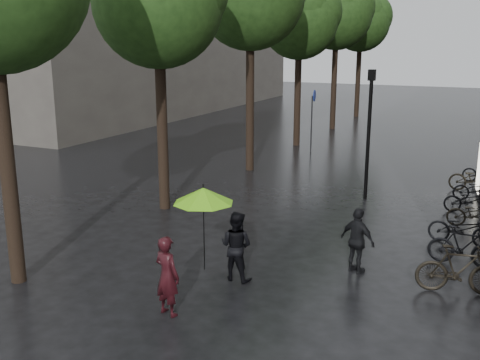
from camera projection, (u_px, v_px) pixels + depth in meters
The scene contains 10 objects.
ground at pixel (146, 344), 9.70m from camera, with size 120.00×120.00×0.00m, color black.
bg_building at pixel (111, 14), 41.68m from camera, with size 16.00×30.00×14.00m, color #47423D.
street_trees at pixel (277, 10), 23.77m from camera, with size 4.33×34.03×8.91m.
person_burgundy at pixel (167, 276), 10.57m from camera, with size 0.57×0.38×1.57m, color black.
person_black at pixel (236, 246), 12.15m from camera, with size 0.75×0.58×1.54m, color black.
lime_umbrella at pixel (203, 195), 10.94m from camera, with size 1.22×1.22×1.79m.
pedestrian_walking at pixel (358, 241), 12.53m from camera, with size 0.88×0.37×1.50m, color black.
parked_bicycles at pixel (472, 207), 16.12m from camera, with size 1.95×10.96×1.04m.
lamp_post at pixel (369, 122), 17.95m from camera, with size 0.22×0.22×4.21m.
cycle_sign at pixel (313, 111), 25.82m from camera, with size 0.15×0.53×2.89m.
Camera 1 is at (5.20, -7.19, 5.11)m, focal length 42.00 mm.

